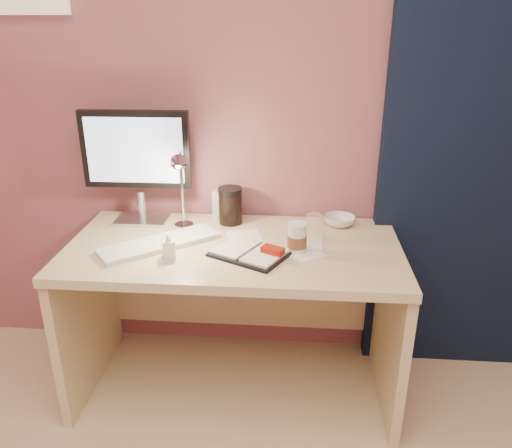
# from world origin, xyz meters

# --- Properties ---
(room) EXTENTS (3.50, 3.50, 3.50)m
(room) POSITION_xyz_m (0.95, 1.69, 1.14)
(room) COLOR #C6B28E
(room) RESTS_ON ground
(desk) EXTENTS (1.40, 0.70, 0.73)m
(desk) POSITION_xyz_m (0.00, 1.45, 0.50)
(desk) COLOR beige
(desk) RESTS_ON ground
(monitor) EXTENTS (0.48, 0.18, 0.52)m
(monitor) POSITION_xyz_m (-0.46, 1.62, 1.04)
(monitor) COLOR silver
(monitor) RESTS_ON desk
(keyboard) EXTENTS (0.49, 0.43, 0.02)m
(keyboard) POSITION_xyz_m (-0.31, 1.35, 0.74)
(keyboard) COLOR white
(keyboard) RESTS_ON desk
(planner) EXTENTS (0.35, 0.32, 0.04)m
(planner) POSITION_xyz_m (0.09, 1.29, 0.74)
(planner) COLOR black
(planner) RESTS_ON desk
(paper_a) EXTENTS (0.17, 0.17, 0.00)m
(paper_a) POSITION_xyz_m (0.04, 1.47, 0.73)
(paper_a) COLOR white
(paper_a) RESTS_ON desk
(paper_b) EXTENTS (0.16, 0.16, 0.00)m
(paper_b) POSITION_xyz_m (0.30, 1.44, 0.73)
(paper_b) COLOR white
(paper_b) RESTS_ON desk
(paper_c) EXTENTS (0.19, 0.19, 0.00)m
(paper_c) POSITION_xyz_m (0.29, 1.33, 0.73)
(paper_c) COLOR white
(paper_c) RESTS_ON desk
(coffee_cup) EXTENTS (0.08, 0.08, 0.13)m
(coffee_cup) POSITION_xyz_m (0.26, 1.33, 0.79)
(coffee_cup) COLOR white
(coffee_cup) RESTS_ON desk
(clear_cup) EXTENTS (0.07, 0.07, 0.12)m
(clear_cup) POSITION_xyz_m (0.33, 1.44, 0.79)
(clear_cup) COLOR white
(clear_cup) RESTS_ON desk
(bowl) EXTENTS (0.16, 0.16, 0.04)m
(bowl) POSITION_xyz_m (0.46, 1.63, 0.75)
(bowl) COLOR silver
(bowl) RESTS_ON desk
(lotion_bottle) EXTENTS (0.06, 0.06, 0.11)m
(lotion_bottle) POSITION_xyz_m (-0.24, 1.25, 0.78)
(lotion_bottle) COLOR white
(lotion_bottle) RESTS_ON desk
(dark_jar) EXTENTS (0.11, 0.11, 0.15)m
(dark_jar) POSITION_xyz_m (-0.04, 1.63, 0.81)
(dark_jar) COLOR black
(dark_jar) RESTS_ON desk
(product_box) EXTENTS (0.10, 0.09, 0.14)m
(product_box) POSITION_xyz_m (-0.08, 1.69, 0.80)
(product_box) COLOR beige
(product_box) RESTS_ON desk
(desk_lamp) EXTENTS (0.11, 0.23, 0.37)m
(desk_lamp) POSITION_xyz_m (-0.26, 1.47, 0.96)
(desk_lamp) COLOR silver
(desk_lamp) RESTS_ON desk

